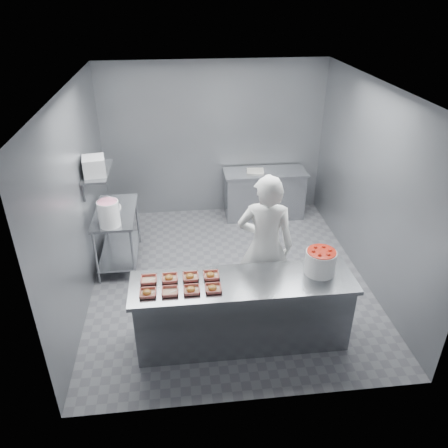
{
  "coord_description": "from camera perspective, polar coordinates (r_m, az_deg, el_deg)",
  "views": [
    {
      "loc": [
        -0.68,
        -5.36,
        3.9
      ],
      "look_at": [
        -0.09,
        -0.2,
        1.02
      ],
      "focal_mm": 35.0,
      "sensor_mm": 36.0,
      "label": 1
    }
  ],
  "objects": [
    {
      "name": "back_counter",
      "position": [
        8.19,
        5.27,
        3.96
      ],
      "size": [
        1.5,
        0.6,
        0.9
      ],
      "color": "slate",
      "rests_on": "ground"
    },
    {
      "name": "rag",
      "position": [
        6.86,
        -14.42,
        2.18
      ],
      "size": [
        0.17,
        0.15,
        0.02
      ],
      "primitive_type": "cube",
      "rotation": [
        0.0,
        0.0,
        0.3
      ],
      "color": "#CCB28C",
      "rests_on": "prep_table"
    },
    {
      "name": "wall_back",
      "position": [
        8.04,
        -1.34,
        10.86
      ],
      "size": [
        4.0,
        0.04,
        2.8
      ],
      "primitive_type": "cube",
      "color": "slate",
      "rests_on": "ground"
    },
    {
      "name": "tray_3",
      "position": [
        4.9,
        -1.44,
        -8.39
      ],
      "size": [
        0.19,
        0.18,
        0.06
      ],
      "color": "tan",
      "rests_on": "service_counter"
    },
    {
      "name": "tray_4",
      "position": [
        5.11,
        -9.8,
        -7.16
      ],
      "size": [
        0.19,
        0.18,
        0.04
      ],
      "color": "tan",
      "rests_on": "service_counter"
    },
    {
      "name": "glaze_bucket",
      "position": [
        6.27,
        -14.82,
        1.4
      ],
      "size": [
        0.31,
        0.3,
        0.46
      ],
      "color": "white",
      "rests_on": "prep_table"
    },
    {
      "name": "wall_left",
      "position": [
        6.06,
        -18.48,
        3.05
      ],
      "size": [
        0.04,
        4.5,
        2.8
      ],
      "primitive_type": "cube",
      "color": "slate",
      "rests_on": "ground"
    },
    {
      "name": "bucket_lid",
      "position": [
        6.83,
        -14.7,
        2.06
      ],
      "size": [
        0.44,
        0.44,
        0.03
      ],
      "primitive_type": "cylinder",
      "rotation": [
        0.0,
        0.0,
        -0.35
      ],
      "color": "white",
      "rests_on": "prep_table"
    },
    {
      "name": "tray_6",
      "position": [
        5.09,
        -4.41,
        -6.86
      ],
      "size": [
        0.19,
        0.18,
        0.06
      ],
      "color": "tan",
      "rests_on": "service_counter"
    },
    {
      "name": "appliance",
      "position": [
        6.31,
        -16.61,
        7.27
      ],
      "size": [
        0.35,
        0.38,
        0.25
      ],
      "primitive_type": "cube",
      "rotation": [
        0.0,
        0.0,
        0.17
      ],
      "color": "gray",
      "rests_on": "wall_shelf"
    },
    {
      "name": "worker",
      "position": [
        5.56,
        5.4,
        -2.9
      ],
      "size": [
        0.8,
        0.61,
        1.95
      ],
      "primitive_type": "imported",
      "rotation": [
        0.0,
        0.0,
        2.92
      ],
      "color": "white",
      "rests_on": "ground"
    },
    {
      "name": "wall_shelf",
      "position": [
        6.5,
        -16.23,
        6.64
      ],
      "size": [
        0.35,
        0.9,
        0.03
      ],
      "primitive_type": "cube",
      "color": "slate",
      "rests_on": "wall_left"
    },
    {
      "name": "prep_table",
      "position": [
        6.88,
        -13.77,
        -0.64
      ],
      "size": [
        0.6,
        1.2,
        0.9
      ],
      "color": "slate",
      "rests_on": "ground"
    },
    {
      "name": "service_counter",
      "position": [
        5.33,
        2.43,
        -11.33
      ],
      "size": [
        2.6,
        0.7,
        0.9
      ],
      "color": "slate",
      "rests_on": "ground"
    },
    {
      "name": "tray_2",
      "position": [
        4.89,
        -4.28,
        -8.56
      ],
      "size": [
        0.19,
        0.18,
        0.06
      ],
      "color": "tan",
      "rests_on": "service_counter"
    },
    {
      "name": "tray_1",
      "position": [
        4.9,
        -7.08,
        -8.74
      ],
      "size": [
        0.19,
        0.18,
        0.04
      ],
      "color": "tan",
      "rests_on": "service_counter"
    },
    {
      "name": "tray_0",
      "position": [
        4.91,
        -9.95,
        -8.84
      ],
      "size": [
        0.19,
        0.18,
        0.06
      ],
      "color": "tan",
      "rests_on": "service_counter"
    },
    {
      "name": "wall_right",
      "position": [
        6.49,
        18.55,
        4.78
      ],
      "size": [
        0.04,
        4.5,
        2.8
      ],
      "primitive_type": "cube",
      "color": "slate",
      "rests_on": "ground"
    },
    {
      "name": "tray_7",
      "position": [
        5.1,
        -1.7,
        -6.7
      ],
      "size": [
        0.19,
        0.18,
        0.06
      ],
      "color": "tan",
      "rests_on": "service_counter"
    },
    {
      "name": "strawberry_tub",
      "position": [
        5.22,
        12.49,
        -4.77
      ],
      "size": [
        0.36,
        0.36,
        0.3
      ],
      "color": "white",
      "rests_on": "service_counter"
    },
    {
      "name": "tray_5",
      "position": [
        5.09,
        -7.13,
        -7.01
      ],
      "size": [
        0.19,
        0.18,
        0.06
      ],
      "color": "tan",
      "rests_on": "service_counter"
    },
    {
      "name": "floor",
      "position": [
        6.66,
        0.6,
        -6.84
      ],
      "size": [
        4.5,
        4.5,
        0.0
      ],
      "primitive_type": "plane",
      "color": "#4C4C51",
      "rests_on": "ground"
    },
    {
      "name": "paper_stack",
      "position": [
        7.97,
        4.11,
        6.94
      ],
      "size": [
        0.33,
        0.26,
        0.04
      ],
      "primitive_type": "cube",
      "rotation": [
        0.0,
        0.0,
        -0.15
      ],
      "color": "silver",
      "rests_on": "back_counter"
    },
    {
      "name": "ceiling",
      "position": [
        5.51,
        0.76,
        17.49
      ],
      "size": [
        4.5,
        4.5,
        0.0
      ],
      "primitive_type": "plane",
      "rotation": [
        3.14,
        0.0,
        0.0
      ],
      "color": "white",
      "rests_on": "wall_back"
    }
  ]
}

